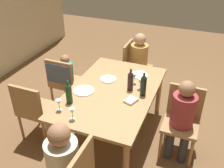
# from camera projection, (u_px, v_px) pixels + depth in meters

# --- Properties ---
(ground_plane) EXTENTS (10.00, 10.00, 0.00)m
(ground_plane) POSITION_uv_depth(u_px,v_px,m) (112.00, 134.00, 3.76)
(ground_plane) COLOR brown
(dining_table) EXTENTS (1.72, 1.10, 0.75)m
(dining_table) POSITION_uv_depth(u_px,v_px,m) (112.00, 95.00, 3.40)
(dining_table) COLOR #A87F51
(dining_table) RESTS_ON ground_plane
(chair_right_end) EXTENTS (0.44, 0.44, 0.92)m
(chair_right_end) POSITION_uv_depth(u_px,v_px,m) (134.00, 64.00, 4.49)
(chair_right_end) COLOR #A87F51
(chair_right_end) RESTS_ON ground_plane
(chair_near) EXTENTS (0.44, 0.44, 0.92)m
(chair_near) POSITION_uv_depth(u_px,v_px,m) (182.00, 116.00, 3.25)
(chair_near) COLOR #A87F51
(chair_near) RESTS_ON ground_plane
(chair_far_right) EXTENTS (0.46, 0.44, 0.92)m
(chair_far_right) POSITION_uv_depth(u_px,v_px,m) (62.00, 78.00, 3.95)
(chair_far_right) COLOR #A87F51
(chair_far_right) RESTS_ON ground_plane
(chair_far_left) EXTENTS (0.44, 0.44, 0.92)m
(chair_far_left) POSITION_uv_depth(u_px,v_px,m) (34.00, 108.00, 3.40)
(chair_far_left) COLOR #A87F51
(chair_far_left) RESTS_ON ground_plane
(person_woman_host) EXTENTS (0.31, 0.36, 1.15)m
(person_woman_host) POSITION_uv_depth(u_px,v_px,m) (61.00, 164.00, 2.44)
(person_woman_host) COLOR #33333D
(person_woman_host) RESTS_ON ground_plane
(person_man_bearded) EXTENTS (0.30, 0.34, 1.11)m
(person_man_bearded) POSITION_uv_depth(u_px,v_px,m) (140.00, 60.00, 4.39)
(person_man_bearded) COLOR #33333D
(person_man_bearded) RESTS_ON ground_plane
(person_man_guest) EXTENTS (0.33, 0.29, 1.10)m
(person_man_guest) POSITION_uv_depth(u_px,v_px,m) (182.00, 115.00, 3.11)
(person_man_guest) COLOR #33333D
(person_man_guest) RESTS_ON ground_plane
(person_child_small) EXTENTS (0.25, 0.22, 0.94)m
(person_child_small) POSITION_uv_depth(u_px,v_px,m) (68.00, 76.00, 4.08)
(person_child_small) COLOR #33333D
(person_child_small) RESTS_ON ground_plane
(wine_bottle_tall_green) EXTENTS (0.08, 0.08, 0.31)m
(wine_bottle_tall_green) POSITION_uv_depth(u_px,v_px,m) (130.00, 81.00, 3.31)
(wine_bottle_tall_green) COLOR black
(wine_bottle_tall_green) RESTS_ON dining_table
(wine_bottle_dark_red) EXTENTS (0.08, 0.08, 0.31)m
(wine_bottle_dark_red) POSITION_uv_depth(u_px,v_px,m) (69.00, 93.00, 3.06)
(wine_bottle_dark_red) COLOR #19381E
(wine_bottle_dark_red) RESTS_ON dining_table
(wine_bottle_short_olive) EXTENTS (0.08, 0.08, 0.32)m
(wine_bottle_short_olive) POSITION_uv_depth(u_px,v_px,m) (143.00, 85.00, 3.19)
(wine_bottle_short_olive) COLOR black
(wine_bottle_short_olive) RESTS_ON dining_table
(wine_glass_near_left) EXTENTS (0.07, 0.07, 0.15)m
(wine_glass_near_left) POSITION_uv_depth(u_px,v_px,m) (134.00, 76.00, 3.47)
(wine_glass_near_left) COLOR silver
(wine_glass_near_left) RESTS_ON dining_table
(wine_glass_centre) EXTENTS (0.07, 0.07, 0.15)m
(wine_glass_centre) POSITION_uv_depth(u_px,v_px,m) (140.00, 82.00, 3.34)
(wine_glass_centre) COLOR silver
(wine_glass_centre) RESTS_ON dining_table
(wine_glass_near_right) EXTENTS (0.07, 0.07, 0.15)m
(wine_glass_near_right) POSITION_uv_depth(u_px,v_px,m) (59.00, 103.00, 2.94)
(wine_glass_near_right) COLOR silver
(wine_glass_near_right) RESTS_ON dining_table
(wine_glass_far) EXTENTS (0.07, 0.07, 0.15)m
(wine_glass_far) POSITION_uv_depth(u_px,v_px,m) (72.00, 111.00, 2.81)
(wine_glass_far) COLOR silver
(wine_glass_far) RESTS_ON dining_table
(dinner_plate_host) EXTENTS (0.23, 0.23, 0.01)m
(dinner_plate_host) POSITION_uv_depth(u_px,v_px,m) (108.00, 79.00, 3.60)
(dinner_plate_host) COLOR white
(dinner_plate_host) RESTS_ON dining_table
(dinner_plate_guest_left) EXTENTS (0.27, 0.27, 0.01)m
(dinner_plate_guest_left) POSITION_uv_depth(u_px,v_px,m) (84.00, 91.00, 3.34)
(dinner_plate_guest_left) COLOR white
(dinner_plate_guest_left) RESTS_ON dining_table
(dinner_plate_guest_right) EXTENTS (0.25, 0.25, 0.01)m
(dinner_plate_guest_right) POSITION_uv_depth(u_px,v_px,m) (139.00, 75.00, 3.70)
(dinner_plate_guest_right) COLOR white
(dinner_plate_guest_right) RESTS_ON dining_table
(folded_napkin) EXTENTS (0.19, 0.17, 0.03)m
(folded_napkin) POSITION_uv_depth(u_px,v_px,m) (131.00, 100.00, 3.14)
(folded_napkin) COLOR beige
(folded_napkin) RESTS_ON dining_table
(handbag) EXTENTS (0.17, 0.30, 0.22)m
(handbag) POSITION_uv_depth(u_px,v_px,m) (55.00, 114.00, 3.96)
(handbag) COLOR brown
(handbag) RESTS_ON ground_plane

